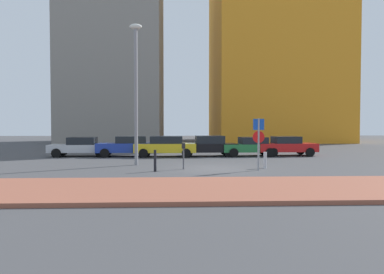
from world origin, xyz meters
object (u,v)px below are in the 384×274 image
at_px(parked_car_blue, 127,146).
at_px(traffic_bollard_mid, 265,160).
at_px(parked_car_green, 251,146).
at_px(parking_meter, 183,152).
at_px(parked_car_silver, 81,147).
at_px(parked_car_red, 286,146).
at_px(traffic_bollard_near, 155,161).
at_px(parking_sign_post, 259,138).
at_px(parked_car_yellow, 166,146).
at_px(street_lamp, 136,84).
at_px(parked_car_black, 208,146).

relative_size(parked_car_blue, traffic_bollard_mid, 5.03).
distance_m(parked_car_green, parking_meter, 9.11).
height_order(parked_car_silver, parked_car_blue, parked_car_blue).
bearing_deg(parked_car_red, traffic_bollard_near, -137.49).
distance_m(traffic_bollard_near, traffic_bollard_mid, 5.79).
distance_m(parking_sign_post, parking_meter, 3.86).
xyz_separation_m(parked_car_blue, parked_car_yellow, (2.78, -0.31, 0.01)).
bearing_deg(traffic_bollard_mid, parking_meter, -176.76).
distance_m(parked_car_blue, traffic_bollard_near, 8.70).
bearing_deg(traffic_bollard_near, parked_car_yellow, 88.49).
xyz_separation_m(parked_car_green, traffic_bollard_mid, (-0.84, -7.27, -0.29)).
xyz_separation_m(parking_meter, street_lamp, (-2.66, 1.99, 3.74)).
relative_size(parked_car_red, traffic_bollard_near, 4.16).
relative_size(parked_car_silver, parking_meter, 3.34).
height_order(parked_car_green, traffic_bollard_mid, parked_car_green).
relative_size(street_lamp, traffic_bollard_near, 7.52).
distance_m(parked_car_black, street_lamp, 8.09).
xyz_separation_m(street_lamp, traffic_bollard_near, (1.26, -2.79, -4.09)).
xyz_separation_m(parked_car_green, traffic_bollard_near, (-6.54, -8.31, -0.20)).
bearing_deg(parked_car_silver, parked_car_green, -0.70).
xyz_separation_m(parked_car_green, parking_sign_post, (-1.40, -8.12, 0.91)).
bearing_deg(parked_car_yellow, parked_car_red, 2.70).
bearing_deg(parked_car_silver, traffic_bollard_mid, -32.53).
relative_size(parked_car_green, parking_meter, 3.28).
distance_m(parked_car_yellow, traffic_bollard_near, 8.00).
relative_size(parked_car_red, traffic_bollard_mid, 5.12).
bearing_deg(parked_car_blue, parking_meter, -62.13).
height_order(parked_car_green, parked_car_red, parked_car_red).
bearing_deg(parked_car_red, traffic_bollard_mid, -115.31).
distance_m(parking_sign_post, traffic_bollard_near, 5.26).
bearing_deg(parked_car_red, street_lamp, -151.66).
height_order(parked_car_yellow, street_lamp, street_lamp).
height_order(parked_car_blue, traffic_bollard_near, parked_car_blue).
bearing_deg(parking_meter, street_lamp, 143.12).
relative_size(street_lamp, traffic_bollard_mid, 9.24).
bearing_deg(parked_car_yellow, parked_car_silver, 175.62).
xyz_separation_m(parked_car_red, traffic_bollard_mid, (-3.49, -7.38, -0.31)).
distance_m(parking_meter, traffic_bollard_near, 1.65).
distance_m(parked_car_green, street_lamp, 10.32).
height_order(parked_car_blue, street_lamp, street_lamp).
xyz_separation_m(parked_car_black, parking_meter, (-1.91, -7.46, 0.10)).
bearing_deg(parking_sign_post, parked_car_black, 102.80).
height_order(parked_car_yellow, traffic_bollard_mid, parked_car_yellow).
distance_m(parked_car_silver, parked_car_blue, 3.38).
bearing_deg(parked_car_yellow, parking_meter, -80.63).
height_order(parked_car_blue, parked_car_green, parked_car_blue).
bearing_deg(parking_meter, parked_car_green, 55.65).
bearing_deg(parked_car_blue, traffic_bollard_near, -72.79).
relative_size(parked_car_yellow, parking_sign_post, 1.70).
bearing_deg(parked_car_blue, parked_car_red, 0.54).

